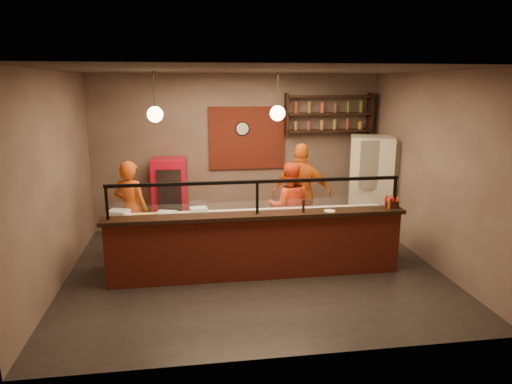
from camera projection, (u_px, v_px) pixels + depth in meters
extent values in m
plane|color=black|center=(254.00, 270.00, 7.55)|extent=(6.00, 6.00, 0.00)
plane|color=#38302B|center=(254.00, 70.00, 6.81)|extent=(6.00, 6.00, 0.00)
plane|color=#7B675A|center=(238.00, 152.00, 9.59)|extent=(6.00, 0.00, 6.00)
plane|color=#7B675A|center=(54.00, 181.00, 6.76)|extent=(0.00, 5.00, 5.00)
plane|color=#7B675A|center=(432.00, 170.00, 7.60)|extent=(0.00, 5.00, 5.00)
plane|color=#7B675A|center=(288.00, 221.00, 4.77)|extent=(6.00, 0.00, 6.00)
cube|color=maroon|center=(247.00, 138.00, 9.52)|extent=(1.60, 0.04, 1.30)
cube|color=maroon|center=(257.00, 248.00, 7.15)|extent=(4.60, 0.25, 1.00)
cube|color=black|center=(257.00, 215.00, 7.02)|extent=(4.70, 0.37, 0.06)
cube|color=gray|center=(253.00, 242.00, 7.64)|extent=(4.60, 0.75, 0.85)
cube|color=white|center=(253.00, 216.00, 7.54)|extent=(4.60, 0.75, 0.05)
cube|color=white|center=(257.00, 198.00, 6.96)|extent=(4.40, 0.02, 0.50)
cube|color=black|center=(257.00, 182.00, 6.90)|extent=(4.50, 0.05, 0.05)
cube|color=black|center=(107.00, 203.00, 6.64)|extent=(0.04, 0.04, 0.50)
cube|color=black|center=(257.00, 198.00, 6.96)|extent=(0.04, 0.04, 0.50)
cube|color=black|center=(395.00, 193.00, 7.27)|extent=(0.04, 0.04, 0.50)
cube|color=black|center=(328.00, 130.00, 9.58)|extent=(1.80, 0.28, 0.04)
cube|color=black|center=(329.00, 114.00, 9.50)|extent=(1.80, 0.28, 0.04)
cube|color=black|center=(329.00, 96.00, 9.42)|extent=(1.80, 0.28, 0.04)
cube|color=black|center=(286.00, 114.00, 9.37)|extent=(0.04, 0.28, 0.85)
cube|color=black|center=(370.00, 113.00, 9.62)|extent=(0.04, 0.28, 0.85)
cylinder|color=black|center=(242.00, 129.00, 9.45)|extent=(0.30, 0.04, 0.30)
cylinder|color=black|center=(154.00, 91.00, 6.86)|extent=(0.01, 0.01, 0.60)
sphere|color=#FFDB8C|center=(155.00, 114.00, 6.94)|extent=(0.24, 0.24, 0.24)
cylinder|color=black|center=(278.00, 91.00, 7.13)|extent=(0.01, 0.01, 0.60)
sphere|color=#FFDB8C|center=(278.00, 113.00, 7.21)|extent=(0.24, 0.24, 0.24)
imported|color=#C64B12|center=(131.00, 209.00, 7.99)|extent=(0.74, 0.64, 1.73)
imported|color=red|center=(289.00, 206.00, 8.34)|extent=(0.86, 0.70, 1.64)
imported|color=orange|center=(301.00, 194.00, 8.68)|extent=(1.21, 0.76, 1.93)
cube|color=beige|center=(370.00, 186.00, 9.23)|extent=(1.04, 1.00, 1.99)
cube|color=#AE0B22|center=(170.00, 196.00, 9.24)|extent=(0.71, 0.65, 1.56)
cylinder|color=silver|center=(275.00, 215.00, 7.46)|extent=(0.56, 0.56, 0.01)
cube|color=silver|center=(119.00, 215.00, 7.24)|extent=(0.37, 0.33, 0.15)
cube|color=silver|center=(199.00, 212.00, 7.46)|extent=(0.29, 0.25, 0.13)
cube|color=silver|center=(166.00, 216.00, 7.17)|extent=(0.34, 0.30, 0.14)
cylinder|color=yellow|center=(148.00, 215.00, 7.37)|extent=(0.39, 0.07, 0.07)
cube|color=black|center=(392.00, 204.00, 7.35)|extent=(0.24, 0.20, 0.11)
cylinder|color=black|center=(303.00, 206.00, 7.07)|extent=(0.05, 0.05, 0.19)
cylinder|color=silver|center=(330.00, 211.00, 7.13)|extent=(0.22, 0.22, 0.01)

